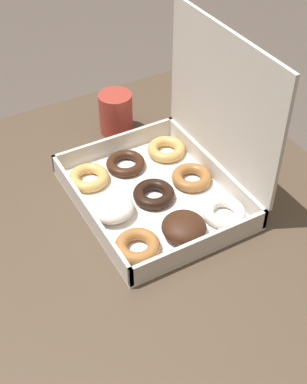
% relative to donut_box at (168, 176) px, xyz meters
% --- Properties ---
extents(dining_table, '(0.94, 0.88, 0.77)m').
position_rel_donut_box_xyz_m(dining_table, '(0.01, -0.08, -0.18)').
color(dining_table, '#4C3D2D').
rests_on(dining_table, ground_plane).
extents(donut_box, '(0.37, 0.31, 0.34)m').
position_rel_donut_box_xyz_m(donut_box, '(0.00, 0.00, 0.00)').
color(donut_box, white).
rests_on(donut_box, dining_table).
extents(coffee_mug, '(0.08, 0.08, 0.10)m').
position_rel_donut_box_xyz_m(coffee_mug, '(-0.27, 0.01, -0.01)').
color(coffee_mug, '#A3382D').
rests_on(coffee_mug, dining_table).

